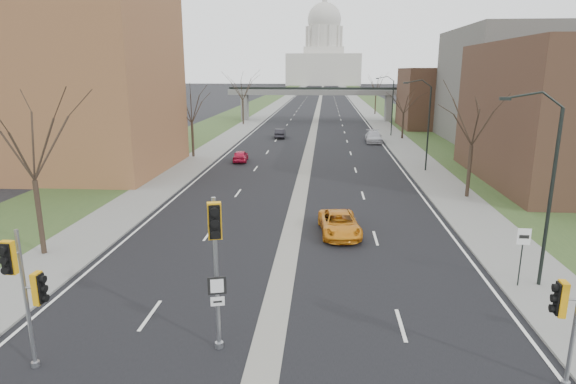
# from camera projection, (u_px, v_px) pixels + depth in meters

# --- Properties ---
(ground) EXTENTS (700.00, 700.00, 0.00)m
(ground) POSITION_uv_depth(u_px,v_px,m) (267.00, 349.00, 17.12)
(ground) COLOR black
(ground) RESTS_ON ground
(road_surface) EXTENTS (20.00, 600.00, 0.01)m
(road_surface) POSITION_uv_depth(u_px,v_px,m) (320.00, 100.00, 162.08)
(road_surface) COLOR black
(road_surface) RESTS_ON ground
(median_strip) EXTENTS (1.20, 600.00, 0.02)m
(median_strip) POSITION_uv_depth(u_px,v_px,m) (320.00, 100.00, 162.08)
(median_strip) COLOR gray
(median_strip) RESTS_ON ground
(sidewalk_right) EXTENTS (4.00, 600.00, 0.12)m
(sidewalk_right) POSITION_uv_depth(u_px,v_px,m) (356.00, 100.00, 161.17)
(sidewalk_right) COLOR gray
(sidewalk_right) RESTS_ON ground
(sidewalk_left) EXTENTS (4.00, 600.00, 0.12)m
(sidewalk_left) POSITION_uv_depth(u_px,v_px,m) (285.00, 99.00, 162.97)
(sidewalk_left) COLOR gray
(sidewalk_left) RESTS_ON ground
(grass_verge_right) EXTENTS (8.00, 600.00, 0.10)m
(grass_verge_right) POSITION_uv_depth(u_px,v_px,m) (374.00, 100.00, 160.73)
(grass_verge_right) COLOR #2A401D
(grass_verge_right) RESTS_ON ground
(grass_verge_left) EXTENTS (8.00, 600.00, 0.10)m
(grass_verge_left) POSITION_uv_depth(u_px,v_px,m) (267.00, 99.00, 163.42)
(grass_verge_left) COLOR #2A401D
(grass_verge_left) RESTS_ON ground
(apartment_building) EXTENTS (25.00, 16.00, 22.00)m
(apartment_building) POSITION_uv_depth(u_px,v_px,m) (30.00, 55.00, 45.35)
(apartment_building) COLOR brown
(apartment_building) RESTS_ON ground
(commercial_block_mid) EXTENTS (18.00, 22.00, 15.00)m
(commercial_block_mid) POSITION_uv_depth(u_px,v_px,m) (524.00, 87.00, 63.44)
(commercial_block_mid) COLOR #626059
(commercial_block_mid) RESTS_ON ground
(commercial_block_far) EXTENTS (14.00, 14.00, 10.00)m
(commercial_block_far) POSITION_uv_depth(u_px,v_px,m) (444.00, 98.00, 81.89)
(commercial_block_far) COLOR #44291F
(commercial_block_far) RESTS_ON ground
(pedestrian_bridge) EXTENTS (34.00, 3.00, 6.45)m
(pedestrian_bridge) POSITION_uv_depth(u_px,v_px,m) (316.00, 96.00, 93.24)
(pedestrian_bridge) COLOR slate
(pedestrian_bridge) RESTS_ON ground
(capitol) EXTENTS (48.00, 42.00, 55.75)m
(capitol) POSITION_uv_depth(u_px,v_px,m) (324.00, 56.00, 321.81)
(capitol) COLOR beige
(capitol) RESTS_ON ground
(streetlight_near) EXTENTS (2.61, 0.20, 8.70)m
(streetlight_near) POSITION_uv_depth(u_px,v_px,m) (539.00, 135.00, 20.39)
(streetlight_near) COLOR black
(streetlight_near) RESTS_ON sidewalk_right
(streetlight_mid) EXTENTS (2.61, 0.20, 8.70)m
(streetlight_mid) POSITION_uv_depth(u_px,v_px,m) (422.00, 99.00, 45.51)
(streetlight_mid) COLOR black
(streetlight_mid) RESTS_ON sidewalk_right
(streetlight_far) EXTENTS (2.61, 0.20, 8.70)m
(streetlight_far) POSITION_uv_depth(u_px,v_px,m) (388.00, 89.00, 70.64)
(streetlight_far) COLOR black
(streetlight_far) RESTS_ON sidewalk_right
(tree_left_a) EXTENTS (7.20, 7.20, 9.40)m
(tree_left_a) POSITION_uv_depth(u_px,v_px,m) (28.00, 132.00, 24.19)
(tree_left_a) COLOR #382B21
(tree_left_a) RESTS_ON sidewalk_left
(tree_left_b) EXTENTS (6.75, 6.75, 8.81)m
(tree_left_b) POSITION_uv_depth(u_px,v_px,m) (191.00, 102.00, 53.28)
(tree_left_b) COLOR #382B21
(tree_left_b) RESTS_ON sidewalk_left
(tree_left_c) EXTENTS (7.65, 7.65, 9.99)m
(tree_left_c) POSITION_uv_depth(u_px,v_px,m) (242.00, 85.00, 85.94)
(tree_left_c) COLOR #382B21
(tree_left_c) RESTS_ON sidewalk_left
(tree_right_a) EXTENTS (7.20, 7.20, 9.40)m
(tree_right_a) POSITION_uv_depth(u_px,v_px,m) (475.00, 112.00, 35.78)
(tree_right_a) COLOR #382B21
(tree_right_a) RESTS_ON sidewalk_right
(tree_right_b) EXTENTS (6.30, 6.30, 8.22)m
(tree_right_b) POSITION_uv_depth(u_px,v_px,m) (404.00, 98.00, 67.87)
(tree_right_b) COLOR #382B21
(tree_right_b) RESTS_ON sidewalk_right
(tree_right_c) EXTENTS (7.65, 7.65, 9.99)m
(tree_right_c) POSITION_uv_depth(u_px,v_px,m) (376.00, 82.00, 106.23)
(tree_right_c) COLOR #382B21
(tree_right_c) RESTS_ON sidewalk_right
(signal_pole_left) EXTENTS (0.89, 0.84, 4.83)m
(signal_pole_left) POSITION_uv_depth(u_px,v_px,m) (25.00, 282.00, 15.12)
(signal_pole_left) COLOR gray
(signal_pole_left) RESTS_ON ground
(signal_pole_median) EXTENTS (0.72, 0.93, 5.57)m
(signal_pole_median) POSITION_uv_depth(u_px,v_px,m) (216.00, 249.00, 15.95)
(signal_pole_median) COLOR gray
(signal_pole_median) RESTS_ON ground
(speed_limit_sign) EXTENTS (0.59, 0.06, 2.73)m
(speed_limit_sign) POSITION_uv_depth(u_px,v_px,m) (522.00, 247.00, 21.44)
(speed_limit_sign) COLOR black
(speed_limit_sign) RESTS_ON sidewalk_right
(car_left_near) EXTENTS (1.74, 3.78, 1.25)m
(car_left_near) POSITION_uv_depth(u_px,v_px,m) (241.00, 156.00, 52.08)
(car_left_near) COLOR #B71535
(car_left_near) RESTS_ON ground
(car_left_far) EXTENTS (1.51, 4.06, 1.32)m
(car_left_far) POSITION_uv_depth(u_px,v_px,m) (280.00, 133.00, 70.34)
(car_left_far) COLOR black
(car_left_far) RESTS_ON ground
(car_right_near) EXTENTS (2.73, 5.06, 1.35)m
(car_right_near) POSITION_uv_depth(u_px,v_px,m) (339.00, 224.00, 28.92)
(car_right_near) COLOR orange
(car_right_near) RESTS_ON ground
(car_right_mid) EXTENTS (2.31, 5.38, 1.55)m
(car_right_mid) POSITION_uv_depth(u_px,v_px,m) (374.00, 137.00, 65.90)
(car_right_mid) COLOR #B1B1B9
(car_right_mid) RESTS_ON ground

